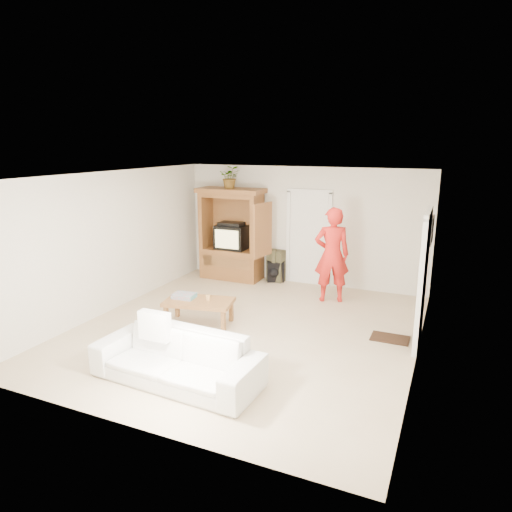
{
  "coord_description": "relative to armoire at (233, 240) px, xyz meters",
  "views": [
    {
      "loc": [
        3.07,
        -6.56,
        3.09
      ],
      "look_at": [
        -0.08,
        0.6,
        1.15
      ],
      "focal_mm": 32.0,
      "sensor_mm": 36.0,
      "label": 1
    }
  ],
  "objects": [
    {
      "name": "man",
      "position": [
        2.5,
        -0.63,
        0.04
      ],
      "size": [
        0.81,
        0.68,
        1.9
      ],
      "primitive_type": "imported",
      "rotation": [
        0.0,
        0.0,
        3.52
      ],
      "color": "red",
      "rests_on": "floor"
    },
    {
      "name": "wall_left",
      "position": [
        -1.17,
        -2.66,
        0.39
      ],
      "size": [
        0.0,
        6.0,
        6.0
      ],
      "primitive_type": "plane",
      "rotation": [
        1.57,
        0.0,
        1.57
      ],
      "color": "silver",
      "rests_on": "floor"
    },
    {
      "name": "ceiling",
      "position": [
        1.58,
        -2.66,
        1.69
      ],
      "size": [
        6.0,
        6.0,
        0.0
      ],
      "primitive_type": "plane",
      "rotation": [
        3.14,
        0.0,
        0.0
      ],
      "color": "white",
      "rests_on": "floor"
    },
    {
      "name": "sofa",
      "position": [
        1.46,
        -4.59,
        -0.58
      ],
      "size": [
        2.32,
        1.01,
        0.66
      ],
      "primitive_type": "imported",
      "rotation": [
        0.0,
        0.0,
        -0.05
      ],
      "color": "silver",
      "rests_on": "floor"
    },
    {
      "name": "candle",
      "position": [
        0.87,
        -2.7,
        -0.42
      ],
      "size": [
        0.08,
        0.08,
        0.1
      ],
      "primitive_type": "cylinder",
      "color": "tan",
      "rests_on": "coffee_table"
    },
    {
      "name": "framed_picture",
      "position": [
        4.31,
        -0.76,
        0.69
      ],
      "size": [
        0.03,
        0.6,
        0.48
      ],
      "primitive_type": "cube",
      "color": "black",
      "rests_on": "wall_right"
    },
    {
      "name": "backpack_olive",
      "position": [
        1.02,
        0.19,
        -0.55
      ],
      "size": [
        0.41,
        0.32,
        0.72
      ],
      "primitive_type": null,
      "rotation": [
        0.0,
        0.0,
        -0.11
      ],
      "color": "#47442B",
      "rests_on": "floor"
    },
    {
      "name": "door_back",
      "position": [
        1.73,
        0.31,
        0.11
      ],
      "size": [
        0.85,
        0.05,
        2.04
      ],
      "primitive_type": "cube",
      "color": "white",
      "rests_on": "floor"
    },
    {
      "name": "doormat",
      "position": [
        3.88,
        -2.06,
        -0.9
      ],
      "size": [
        0.6,
        0.4,
        0.02
      ],
      "primitive_type": "cube",
      "color": "#382316",
      "rests_on": "floor"
    },
    {
      "name": "floor",
      "position": [
        1.58,
        -2.66,
        -0.91
      ],
      "size": [
        6.0,
        6.0,
        0.0
      ],
      "primitive_type": "plane",
      "color": "tan",
      "rests_on": "ground"
    },
    {
      "name": "plant",
      "position": [
        -0.02,
        -0.03,
        1.44
      ],
      "size": [
        0.56,
        0.53,
        0.5
      ],
      "primitive_type": "imported",
      "rotation": [
        0.0,
        0.0,
        0.35
      ],
      "color": "#4C7238",
      "rests_on": "armoire"
    },
    {
      "name": "towel",
      "position": [
        0.42,
        -2.75,
        -0.43
      ],
      "size": [
        0.4,
        0.31,
        0.08
      ],
      "primitive_type": "cube",
      "rotation": [
        0.0,
        0.0,
        0.08
      ],
      "color": "#D14557",
      "rests_on": "coffee_table"
    },
    {
      "name": "doorway_right",
      "position": [
        4.3,
        -2.06,
        0.11
      ],
      "size": [
        0.05,
        0.9,
        2.04
      ],
      "primitive_type": "cube",
      "color": "black",
      "rests_on": "floor"
    },
    {
      "name": "wall_right",
      "position": [
        4.33,
        -2.66,
        0.39
      ],
      "size": [
        0.0,
        6.0,
        6.0
      ],
      "primitive_type": "plane",
      "rotation": [
        1.57,
        0.0,
        -1.57
      ],
      "color": "silver",
      "rests_on": "floor"
    },
    {
      "name": "armoire",
      "position": [
        0.0,
        0.0,
        0.0
      ],
      "size": [
        1.82,
        1.14,
        2.1
      ],
      "color": "brown",
      "rests_on": "floor"
    },
    {
      "name": "backpack_black",
      "position": [
        1.03,
        0.12,
        -0.67
      ],
      "size": [
        0.44,
        0.37,
        0.48
      ],
      "primitive_type": null,
      "rotation": [
        0.0,
        0.0,
        0.43
      ],
      "color": "black",
      "rests_on": "floor"
    },
    {
      "name": "coffee_table",
      "position": [
        0.71,
        -2.75,
        -0.53
      ],
      "size": [
        1.27,
        0.85,
        0.44
      ],
      "rotation": [
        0.0,
        0.0,
        0.19
      ],
      "color": "#976434",
      "rests_on": "floor"
    },
    {
      "name": "wall_back",
      "position": [
        1.58,
        0.34,
        0.39
      ],
      "size": [
        5.5,
        0.0,
        5.5
      ],
      "primitive_type": "plane",
      "rotation": [
        1.57,
        0.0,
        0.0
      ],
      "color": "silver",
      "rests_on": "floor"
    },
    {
      "name": "wall_front",
      "position": [
        1.58,
        -5.66,
        0.39
      ],
      "size": [
        5.5,
        0.0,
        5.5
      ],
      "primitive_type": "plane",
      "rotation": [
        -1.57,
        0.0,
        0.0
      ],
      "color": "silver",
      "rests_on": "floor"
    }
  ]
}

